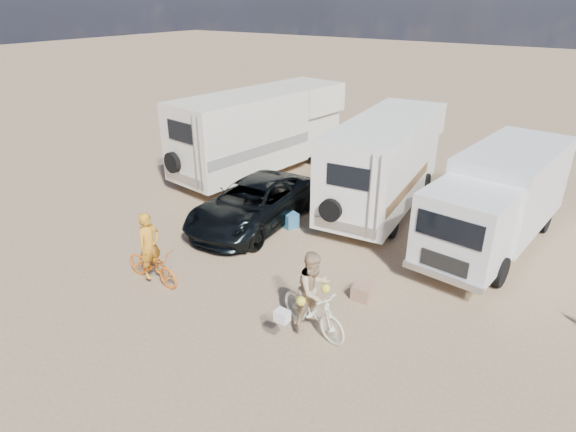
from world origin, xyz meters
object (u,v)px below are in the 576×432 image
Objects in this scene: bike_man at (152,265)px; crate at (363,292)px; rv_main at (385,165)px; bike_woman at (313,310)px; rider_woman at (313,297)px; rider_man at (150,252)px; dark_suv at (253,204)px; cooler at (289,219)px; rv_left at (261,133)px; box_truck at (497,202)px.

bike_man is 5.18m from crate.
crate is (1.91, -5.22, -1.32)m from rv_main.
rider_woman is (0.00, -0.00, 0.31)m from bike_woman.
bike_man is at bearing -153.89° from crate.
dark_suv is at bearing 0.80° from rider_man.
bike_woman is 5.16m from cooler.
rider_woman is at bearing -165.58° from bike_woman.
bike_man is at bearing 0.80° from rider_man.
dark_suv is 4.99m from crate.
rider_man is at bearing 111.97° from rider_woman.
cooler is (-3.32, 3.94, -0.63)m from rider_woman.
rv_left reaches higher than rider_woman.
rider_woman is 1.87m from crate.
rv_main reaches higher than cooler.
dark_suv is at bearing -134.86° from cooler.
crate is at bearing -25.12° from dark_suv.
rider_man is at bearing -153.89° from crate.
rv_main is at bearing 47.16° from dark_suv.
box_truck reaches higher than crate.
dark_suv is 5.53m from bike_woman.
rider_man reaches higher than crate.
bike_man is at bearing -116.17° from rv_main.
rider_man is at bearing -179.20° from bike_man.
cooler is at bearing 148.59° from crate.
cooler is 4.28m from crate.
rv_left is at bearing 155.93° from cooler.
box_truck is 3.92× the size of rider_man.
bike_woman is at bearing -83.28° from rv_main.
box_truck is 3.82× the size of rider_woman.
dark_suv is at bearing 159.37° from crate.
rider_man is 2.90× the size of cooler.
rider_man is at bearing 111.97° from bike_woman.
rv_left is at bearing 57.86° from rider_woman.
rv_main is at bearing 1.26° from rv_left.
rv_left is 4.39× the size of rider_woman.
rider_woman is (7.08, -7.48, -0.74)m from rv_left.
dark_suv is at bearing -134.43° from rv_main.
box_truck reaches higher than cooler.
rv_main reaches higher than rider_woman.
dark_suv is at bearing 0.80° from bike_man.
dark_suv is 2.87× the size of bike_man.
bike_man is (2.77, -8.05, -1.15)m from rv_left.
bike_woman reaches higher than crate.
box_truck is at bearing -4.61° from bike_woman.
crate is at bearing -63.09° from bike_man.
rv_main is 11.38× the size of cooler.
rv_main is at bearing 78.80° from cooler.
rv_main reaches higher than bike_man.
rider_woman reaches higher than dark_suv.
rider_woman reaches higher than bike_man.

